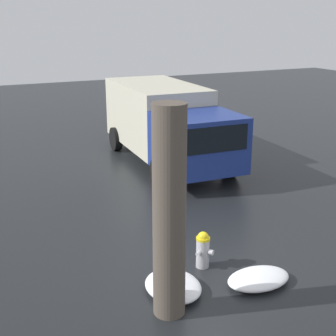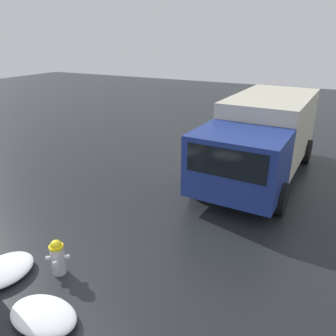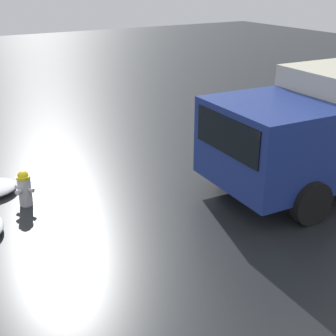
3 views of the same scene
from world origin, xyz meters
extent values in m
plane|color=black|center=(0.00, 0.00, 0.00)|extent=(60.00, 60.00, 0.00)
cylinder|color=#B7B7BC|center=(0.00, 0.00, 0.31)|extent=(0.27, 0.27, 0.62)
cylinder|color=yellow|center=(0.00, 0.00, 0.64)|extent=(0.29, 0.29, 0.06)
sphere|color=yellow|center=(0.00, 0.00, 0.67)|extent=(0.23, 0.23, 0.23)
cylinder|color=#B7B7BC|center=(-0.16, -0.10, 0.38)|extent=(0.15, 0.15, 0.11)
cylinder|color=#B7B7BC|center=(0.10, -0.16, 0.38)|extent=(0.13, 0.13, 0.09)
cylinder|color=#B7B7BC|center=(-0.10, 0.16, 0.38)|extent=(0.13, 0.13, 0.09)
cube|color=navy|center=(4.58, -2.38, 1.31)|extent=(2.27, 2.57, 1.72)
cube|color=black|center=(3.48, -2.33, 1.65)|extent=(0.12, 2.08, 0.76)
cylinder|color=black|center=(4.63, -3.62, 0.45)|extent=(0.91, 0.32, 0.90)
cylinder|color=black|center=(4.74, -1.15, 0.45)|extent=(0.91, 0.32, 0.90)
camera|label=1|loc=(-7.51, 4.34, 4.97)|focal=50.00mm
camera|label=2|loc=(-3.85, -4.51, 4.59)|focal=35.00mm
camera|label=3|loc=(-1.90, -9.26, 4.61)|focal=50.00mm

